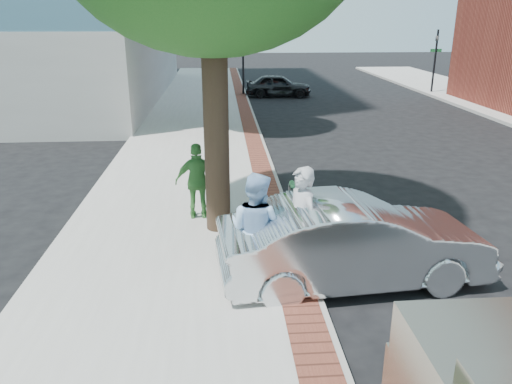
{
  "coord_description": "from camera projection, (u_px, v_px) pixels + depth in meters",
  "views": [
    {
      "loc": [
        -0.51,
        -8.17,
        4.51
      ],
      "look_at": [
        0.17,
        1.19,
        1.2
      ],
      "focal_mm": 35.0,
      "sensor_mm": 36.0,
      "label": 1
    }
  ],
  "objects": [
    {
      "name": "bg_car",
      "position": [
        278.0,
        85.0,
        29.54
      ],
      "size": [
        3.99,
        1.89,
        1.32
      ],
      "primitive_type": "imported",
      "rotation": [
        0.0,
        0.0,
        1.48
      ],
      "color": "black",
      "rests_on": "ground"
    },
    {
      "name": "brick_strip",
      "position": [
        257.0,
        154.0,
        16.74
      ],
      "size": [
        0.6,
        60.0,
        0.01
      ],
      "primitive_type": "cube",
      "color": "brown",
      "rests_on": "sidewalk"
    },
    {
      "name": "ground",
      "position": [
        252.0,
        275.0,
        9.22
      ],
      "size": [
        120.0,
        120.0,
        0.0
      ],
      "primitive_type": "plane",
      "color": "black",
      "rests_on": "ground"
    },
    {
      "name": "person_green",
      "position": [
        198.0,
        181.0,
        11.2
      ],
      "size": [
        1.03,
        0.45,
        1.74
      ],
      "primitive_type": "imported",
      "rotation": [
        0.0,
        0.0,
        3.17
      ],
      "color": "#42863D",
      "rests_on": "sidewalk"
    },
    {
      "name": "curb",
      "position": [
        268.0,
        156.0,
        16.79
      ],
      "size": [
        0.1,
        60.0,
        0.15
      ],
      "primitive_type": "cube",
      "color": "gray",
      "rests_on": "ground"
    },
    {
      "name": "parking_meter",
      "position": [
        292.0,
        203.0,
        9.35
      ],
      "size": [
        0.12,
        0.32,
        1.47
      ],
      "color": "gray",
      "rests_on": "sidewalk"
    },
    {
      "name": "person_officer",
      "position": [
        256.0,
        229.0,
        8.37
      ],
      "size": [
        1.22,
        1.16,
        1.98
      ],
      "primitive_type": "imported",
      "rotation": [
        0.0,
        0.0,
        2.53
      ],
      "color": "#9AC2EE",
      "rests_on": "sidewalk"
    },
    {
      "name": "person_gray",
      "position": [
        301.0,
        224.0,
        8.51
      ],
      "size": [
        0.72,
        0.86,
        2.02
      ],
      "primitive_type": "imported",
      "rotation": [
        0.0,
        0.0,
        -1.19
      ],
      "color": "#A4A4A9",
      "rests_on": "sidewalk"
    },
    {
      "name": "office_base",
      "position": [
        0.0,
        63.0,
        28.38
      ],
      "size": [
        18.2,
        22.2,
        4.0
      ],
      "primitive_type": "cube",
      "color": "gray",
      "rests_on": "ground"
    },
    {
      "name": "signal_far",
      "position": [
        435.0,
        56.0,
        30.02
      ],
      "size": [
        0.7,
        0.15,
        3.8
      ],
      "color": "black",
      "rests_on": "ground"
    },
    {
      "name": "sedan_silver",
      "position": [
        354.0,
        242.0,
        8.72
      ],
      "size": [
        4.87,
        2.1,
        1.56
      ],
      "primitive_type": "imported",
      "rotation": [
        0.0,
        0.0,
        1.67
      ],
      "color": "silver",
      "rests_on": "ground"
    },
    {
      "name": "sidewalk",
      "position": [
        192.0,
        157.0,
        16.62
      ],
      "size": [
        5.0,
        60.0,
        0.15
      ],
      "primitive_type": "cube",
      "color": "#9E9991",
      "rests_on": "ground"
    },
    {
      "name": "signal_near",
      "position": [
        243.0,
        57.0,
        29.23
      ],
      "size": [
        0.7,
        0.15,
        3.8
      ],
      "color": "black",
      "rests_on": "ground"
    }
  ]
}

